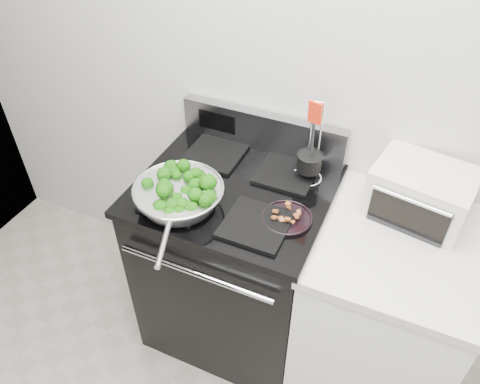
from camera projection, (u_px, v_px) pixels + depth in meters
The scene contains 8 objects.
back_wall at pixel (340, 77), 1.80m from camera, with size 4.00×0.02×2.70m, color #BCB9B2.
gas_range at pixel (235, 261), 2.23m from camera, with size 0.79×0.69×1.13m.
counter at pixel (378, 314), 2.03m from camera, with size 0.62×0.68×0.92m.
skillet at pixel (179, 195), 1.80m from camera, with size 0.36×0.55×0.08m.
broccoli_pile at pixel (178, 190), 1.79m from camera, with size 0.28×0.28×0.10m, color #093104, non-canonical shape.
bacon_plate at pixel (287, 216), 1.77m from camera, with size 0.19×0.19×0.04m.
utensil_holder at pixel (309, 166), 1.92m from camera, with size 0.12×0.12×0.37m.
toaster_oven at pixel (421, 192), 1.79m from camera, with size 0.40×0.33×0.21m.
Camera 1 is at (0.32, 0.08, 2.19)m, focal length 35.00 mm.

